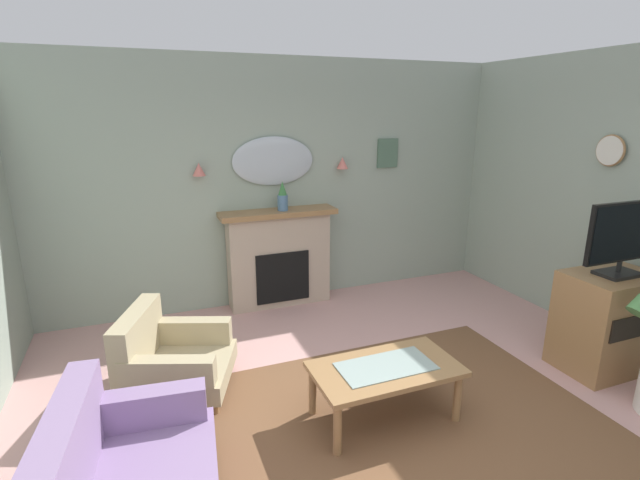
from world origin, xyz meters
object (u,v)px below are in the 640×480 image
object	(u,v)px
fireplace	(279,259)
coffee_table	(385,373)
mantel_vase_centre	(283,197)
wall_sconce_left	(199,169)
tv_cabinet	(607,322)
wall_mirror	(273,161)
framed_picture	(388,153)
armchair_near_fireplace	(169,357)
wall_sconce_right	(342,163)
tv_flatscreen	(625,237)
wall_clock	(610,151)

from	to	relation	value
fireplace	coffee_table	distance (m)	2.41
mantel_vase_centre	wall_sconce_left	xyz separation A→B (m)	(-0.90, 0.12, 0.35)
mantel_vase_centre	coffee_table	world-z (taller)	mantel_vase_centre
fireplace	tv_cabinet	distance (m)	3.39
coffee_table	tv_cabinet	size ratio (longest dim) A/B	1.22
wall_mirror	framed_picture	xyz separation A→B (m)	(1.50, 0.01, 0.04)
mantel_vase_centre	wall_mirror	size ratio (longest dim) A/B	0.35
wall_mirror	armchair_near_fireplace	world-z (taller)	wall_mirror
armchair_near_fireplace	wall_sconce_right	bearing A→B (deg)	33.96
framed_picture	tv_flatscreen	xyz separation A→B (m)	(0.82, -2.65, -0.50)
tv_flatscreen	fireplace	bearing A→B (deg)	132.91
framed_picture	armchair_near_fireplace	distance (m)	3.58
mantel_vase_centre	wall_sconce_left	bearing A→B (deg)	172.41
wall_clock	tv_flatscreen	xyz separation A→B (m)	(-0.51, -0.64, -0.65)
fireplace	wall_mirror	xyz separation A→B (m)	(0.00, 0.14, 1.14)
coffee_table	armchair_near_fireplace	xyz separation A→B (m)	(-1.48, 0.99, -0.08)
armchair_near_fireplace	framed_picture	bearing A→B (deg)	28.47
tv_cabinet	tv_flatscreen	bearing A→B (deg)	-90.00
mantel_vase_centre	tv_flatscreen	distance (m)	3.35
tv_flatscreen	framed_picture	bearing A→B (deg)	107.19
mantel_vase_centre	armchair_near_fireplace	distance (m)	2.23
wall_clock	framed_picture	size ratio (longest dim) A/B	0.86
wall_sconce_right	tv_flatscreen	xyz separation A→B (m)	(1.47, -2.59, -0.41)
fireplace	coffee_table	size ratio (longest dim) A/B	1.24
coffee_table	armchair_near_fireplace	bearing A→B (deg)	146.25
wall_sconce_right	tv_flatscreen	size ratio (longest dim) A/B	0.17
mantel_vase_centre	framed_picture	distance (m)	1.52
coffee_table	tv_cabinet	xyz separation A→B (m)	(2.22, -0.07, 0.07)
coffee_table	fireplace	bearing A→B (deg)	92.41
mantel_vase_centre	tv_flatscreen	xyz separation A→B (m)	(2.27, -2.47, -0.07)
wall_sconce_left	tv_flatscreen	bearing A→B (deg)	-39.22
wall_clock	coffee_table	bearing A→B (deg)	-168.63
wall_sconce_right	framed_picture	world-z (taller)	framed_picture
framed_picture	armchair_near_fireplace	bearing A→B (deg)	-151.53
wall_sconce_right	mantel_vase_centre	bearing A→B (deg)	-171.47
wall_clock	tv_cabinet	xyz separation A→B (m)	(-0.51, -0.62, -1.45)
coffee_table	tv_flatscreen	world-z (taller)	tv_flatscreen
wall_sconce_right	wall_sconce_left	bearing A→B (deg)	180.00
wall_clock	tv_flatscreen	world-z (taller)	wall_clock
wall_sconce_left	wall_clock	bearing A→B (deg)	-27.85
wall_sconce_left	framed_picture	bearing A→B (deg)	1.46
fireplace	tv_flatscreen	distance (m)	3.47
tv_flatscreen	wall_sconce_left	bearing A→B (deg)	140.78
wall_clock	fireplace	bearing A→B (deg)	146.79
tv_flatscreen	wall_mirror	bearing A→B (deg)	131.33
framed_picture	wall_sconce_right	bearing A→B (deg)	-174.73
mantel_vase_centre	tv_cabinet	world-z (taller)	mantel_vase_centre
tv_cabinet	tv_flatscreen	distance (m)	0.80
framed_picture	tv_flatscreen	size ratio (longest dim) A/B	0.43
fireplace	wall_clock	bearing A→B (deg)	-33.21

